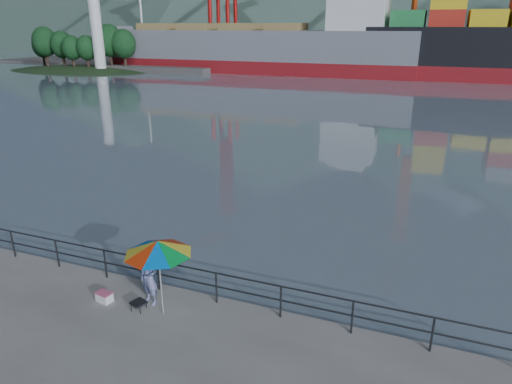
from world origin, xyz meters
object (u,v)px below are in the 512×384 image
fisherman (149,278)px  cooler_bag (104,297)px  bulk_carrier (266,48)px  beach_umbrella (158,247)px

fisherman → cooler_bag: 1.58m
cooler_bag → bulk_carrier: bearing=116.8°
fisherman → bulk_carrier: bearing=122.4°
fisherman → cooler_bag: (-1.34, -0.45, -0.72)m
fisherman → beach_umbrella: bearing=-13.7°
beach_umbrella → bulk_carrier: 74.17m
beach_umbrella → fisherman: bearing=151.2°
beach_umbrella → cooler_bag: (-1.97, -0.10, -1.98)m
beach_umbrella → bulk_carrier: bearing=107.7°
beach_umbrella → cooler_bag: 2.80m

